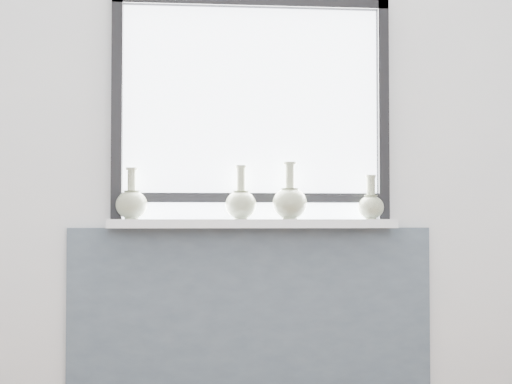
{
  "coord_description": "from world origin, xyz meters",
  "views": [
    {
      "loc": [
        -0.32,
        -1.88,
        0.9
      ],
      "look_at": [
        0.0,
        1.55,
        1.02
      ],
      "focal_mm": 55.0,
      "sensor_mm": 36.0,
      "label": 1
    }
  ],
  "objects": [
    {
      "name": "window",
      "position": [
        0.0,
        1.77,
        1.44
      ],
      "size": [
        1.3,
        0.06,
        1.05
      ],
      "color": "black",
      "rests_on": "windowsill"
    },
    {
      "name": "vase_d",
      "position": [
        0.55,
        1.68,
        0.97
      ],
      "size": [
        0.12,
        0.12,
        0.21
      ],
      "rotation": [
        0.0,
        0.0,
        -0.41
      ],
      "color": "gray",
      "rests_on": "windowsill"
    },
    {
      "name": "back_wall",
      "position": [
        0.0,
        1.81,
        1.3
      ],
      "size": [
        3.6,
        0.02,
        2.6
      ],
      "primitive_type": "cube",
      "color": "silver",
      "rests_on": "ground"
    },
    {
      "name": "apron_panel",
      "position": [
        0.0,
        1.78,
        0.43
      ],
      "size": [
        1.7,
        0.03,
        0.86
      ],
      "primitive_type": "cube",
      "color": "#4F5C6C",
      "rests_on": "ground"
    },
    {
      "name": "vase_a",
      "position": [
        -0.55,
        1.7,
        0.98
      ],
      "size": [
        0.14,
        0.14,
        0.23
      ],
      "rotation": [
        0.0,
        0.0,
        -0.35
      ],
      "color": "gray",
      "rests_on": "windowsill"
    },
    {
      "name": "vase_c",
      "position": [
        0.17,
        1.69,
        0.98
      ],
      "size": [
        0.16,
        0.16,
        0.26
      ],
      "rotation": [
        0.0,
        0.0,
        -0.2
      ],
      "color": "gray",
      "rests_on": "windowsill"
    },
    {
      "name": "vase_b",
      "position": [
        -0.05,
        1.72,
        0.98
      ],
      "size": [
        0.14,
        0.14,
        0.25
      ],
      "rotation": [
        0.0,
        0.0,
        -0.02
      ],
      "color": "gray",
      "rests_on": "windowsill"
    },
    {
      "name": "windowsill",
      "position": [
        0.0,
        1.71,
        0.88
      ],
      "size": [
        1.32,
        0.18,
        0.04
      ],
      "primitive_type": "cube",
      "color": "white",
      "rests_on": "apron_panel"
    }
  ]
}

